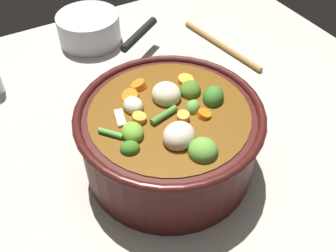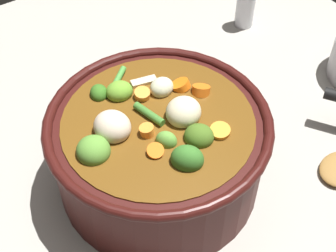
{
  "view_description": "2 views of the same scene",
  "coord_description": "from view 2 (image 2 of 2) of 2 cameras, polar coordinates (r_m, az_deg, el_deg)",
  "views": [
    {
      "loc": [
        -0.21,
        -0.37,
        0.52
      ],
      "look_at": [
        -0.0,
        0.0,
        0.09
      ],
      "focal_mm": 41.61,
      "sensor_mm": 36.0,
      "label": 1
    },
    {
      "loc": [
        0.36,
        -0.23,
        0.57
      ],
      "look_at": [
        0.01,
        0.01,
        0.11
      ],
      "focal_mm": 52.29,
      "sensor_mm": 36.0,
      "label": 2
    }
  ],
  "objects": [
    {
      "name": "cooking_pot",
      "position": [
        0.66,
        -1.12,
        -2.62
      ],
      "size": [
        0.29,
        0.29,
        0.15
      ],
      "color": "#38110F",
      "rests_on": "ground_plane"
    },
    {
      "name": "salt_shaker",
      "position": [
        0.97,
        9.02,
        13.62
      ],
      "size": [
        0.04,
        0.04,
        0.08
      ],
      "color": "silver",
      "rests_on": "ground_plane"
    },
    {
      "name": "ground_plane",
      "position": [
        0.71,
        -1.02,
        -6.08
      ],
      "size": [
        1.1,
        1.1,
        0.0
      ],
      "primitive_type": "plane",
      "color": "#9E998E"
    }
  ]
}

